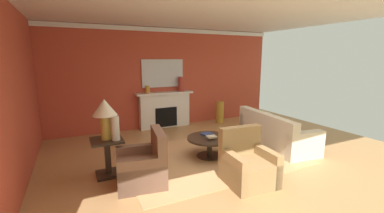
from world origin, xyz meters
TOP-DOWN VIEW (x-y plane):
  - ground_plane at (0.00, 0.00)m, footprint 9.15×9.15m
  - wall_fireplace at (0.00, 3.26)m, footprint 7.64×0.12m
  - wall_window at (-3.58, 0.30)m, footprint 0.12×7.01m
  - ceiling_panel at (0.00, 0.30)m, footprint 7.64×7.01m
  - crown_moulding at (0.00, 3.18)m, footprint 7.64×0.08m
  - area_rug at (-0.05, 0.30)m, footprint 3.73×2.70m
  - fireplace at (-0.11, 3.05)m, footprint 1.80×0.35m
  - mantel_mirror at (-0.11, 3.17)m, footprint 1.34×0.04m
  - sofa at (1.78, 0.22)m, footprint 1.11×2.18m
  - armchair_near_window at (-1.69, -0.27)m, footprint 0.91×0.91m
  - armchair_facing_fireplace at (-0.03, -1.01)m, footprint 0.86×0.86m
  - coffee_table at (-0.05, 0.30)m, footprint 1.00×1.00m
  - side_table at (-2.20, 0.35)m, footprint 0.56×0.56m
  - table_lamp at (-2.20, 0.35)m, footprint 0.44×0.44m
  - vase_on_side_table at (-2.05, 0.23)m, footprint 0.14×0.14m
  - vase_tall_corner at (1.75, 2.75)m, footprint 0.26×0.26m
  - vase_mantel_right at (0.44, 3.00)m, footprint 0.19×0.19m
  - vase_mantel_left at (-0.66, 3.00)m, footprint 0.12×0.12m
  - book_red_cover at (-0.03, 0.46)m, footprint 0.26×0.24m
  - book_art_folio at (-0.09, 0.15)m, footprint 0.21×0.18m

SIDE VIEW (x-z plane):
  - ground_plane at x=0.00m, z-range 0.00..0.00m
  - area_rug at x=-0.05m, z-range 0.00..0.01m
  - sofa at x=1.78m, z-range -0.13..0.72m
  - armchair_near_window at x=-1.69m, z-range -0.17..0.78m
  - armchair_facing_fireplace at x=-0.03m, z-range -0.17..0.78m
  - coffee_table at x=-0.05m, z-range 0.11..0.56m
  - vase_tall_corner at x=1.75m, z-range 0.00..0.73m
  - side_table at x=-2.20m, z-range 0.05..0.75m
  - book_red_cover at x=-0.03m, z-range 0.45..0.49m
  - book_art_folio at x=-0.09m, z-range 0.49..0.53m
  - fireplace at x=-0.11m, z-range -0.03..1.09m
  - vase_on_side_table at x=-2.05m, z-range 0.70..1.14m
  - table_lamp at x=-2.20m, z-range 0.85..1.60m
  - vase_mantel_left at x=-0.66m, z-range 1.12..1.35m
  - vase_mantel_right at x=0.44m, z-range 1.12..1.58m
  - wall_fireplace at x=0.00m, z-range 0.00..3.08m
  - wall_window at x=-3.58m, z-range 0.00..3.08m
  - mantel_mirror at x=-0.11m, z-range 1.27..2.13m
  - crown_moulding at x=0.00m, z-range 2.94..3.06m
  - ceiling_panel at x=0.00m, z-range 3.08..3.14m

